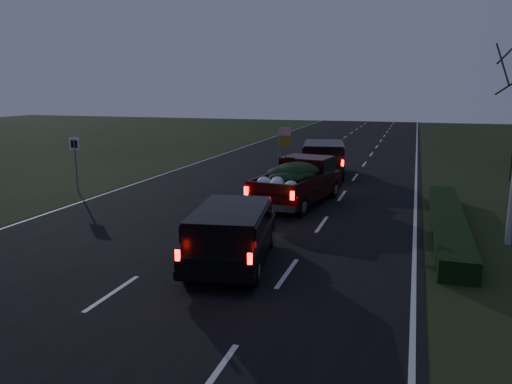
% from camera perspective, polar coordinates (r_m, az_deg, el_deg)
% --- Properties ---
extents(ground, '(120.00, 120.00, 0.00)m').
position_cam_1_polar(ground, '(16.55, -6.47, -4.93)').
color(ground, black).
rests_on(ground, ground).
extents(road_asphalt, '(14.00, 120.00, 0.02)m').
position_cam_1_polar(road_asphalt, '(16.55, -6.47, -4.90)').
color(road_asphalt, black).
rests_on(road_asphalt, ground).
extents(hedge_row, '(1.00, 10.00, 0.60)m').
position_cam_1_polar(hedge_row, '(18.04, 21.11, -3.27)').
color(hedge_row, black).
rests_on(hedge_row, ground).
extents(route_sign, '(0.55, 0.08, 2.50)m').
position_cam_1_polar(route_sign, '(24.78, -19.96, 3.94)').
color(route_sign, gray).
rests_on(route_sign, ground).
extents(pickup_truck, '(2.91, 5.66, 2.83)m').
position_cam_1_polar(pickup_truck, '(20.70, 4.89, 1.50)').
color(pickup_truck, '#350807').
rests_on(pickup_truck, ground).
extents(lead_suv, '(2.98, 5.47, 1.49)m').
position_cam_1_polar(lead_suv, '(27.64, 7.72, 4.17)').
color(lead_suv, black).
rests_on(lead_suv, ground).
extents(rear_suv, '(2.60, 4.78, 1.30)m').
position_cam_1_polar(rear_suv, '(13.53, -2.85, -4.34)').
color(rear_suv, black).
rests_on(rear_suv, ground).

